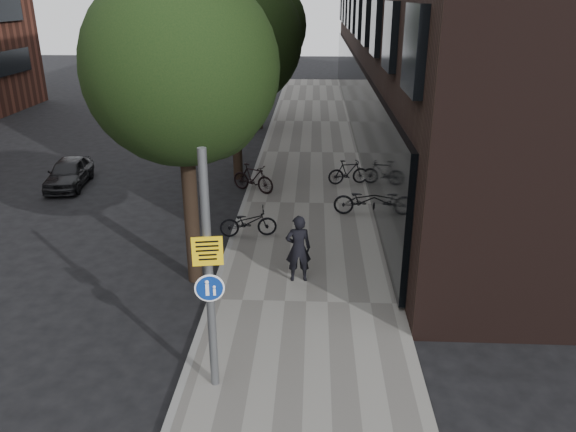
# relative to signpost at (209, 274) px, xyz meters

# --- Properties ---
(ground) EXTENTS (120.00, 120.00, 0.00)m
(ground) POSITION_rel_signpost_xyz_m (1.38, -0.30, -2.38)
(ground) COLOR black
(ground) RESTS_ON ground
(sidewalk) EXTENTS (4.50, 60.00, 0.12)m
(sidewalk) POSITION_rel_signpost_xyz_m (1.63, 9.70, -2.32)
(sidewalk) COLOR slate
(sidewalk) RESTS_ON ground
(curb_edge) EXTENTS (0.15, 60.00, 0.13)m
(curb_edge) POSITION_rel_signpost_xyz_m (-0.62, 9.70, -2.31)
(curb_edge) COLOR slate
(curb_edge) RESTS_ON ground
(street_tree_near) EXTENTS (4.40, 4.40, 7.50)m
(street_tree_near) POSITION_rel_signpost_xyz_m (-1.15, 4.35, 2.73)
(street_tree_near) COLOR black
(street_tree_near) RESTS_ON ground
(street_tree_mid) EXTENTS (5.00, 5.00, 7.80)m
(street_tree_mid) POSITION_rel_signpost_xyz_m (-1.15, 12.85, 2.74)
(street_tree_mid) COLOR black
(street_tree_mid) RESTS_ON ground
(street_tree_far) EXTENTS (5.00, 5.00, 7.80)m
(street_tree_far) POSITION_rel_signpost_xyz_m (-1.15, 21.85, 2.74)
(street_tree_far) COLOR black
(street_tree_far) RESTS_ON ground
(signpost) EXTENTS (0.51, 0.15, 4.47)m
(signpost) POSITION_rel_signpost_xyz_m (0.00, 0.00, 0.00)
(signpost) COLOR #595B5E
(signpost) RESTS_ON sidewalk
(pedestrian) EXTENTS (0.67, 0.48, 1.73)m
(pedestrian) POSITION_rel_signpost_xyz_m (1.41, 4.10, -1.39)
(pedestrian) COLOR black
(pedestrian) RESTS_ON sidewalk
(parked_bike_facade_near) EXTENTS (1.96, 0.82, 1.01)m
(parked_bike_facade_near) POSITION_rel_signpost_xyz_m (3.38, 8.66, -1.75)
(parked_bike_facade_near) COLOR black
(parked_bike_facade_near) RESTS_ON sidewalk
(parked_bike_facade_far) EXTENTS (1.61, 0.78, 0.93)m
(parked_bike_facade_far) POSITION_rel_signpost_xyz_m (3.07, 11.85, -1.79)
(parked_bike_facade_far) COLOR black
(parked_bike_facade_far) RESTS_ON sidewalk
(parked_bike_curb_near) EXTENTS (1.75, 0.83, 0.89)m
(parked_bike_curb_near) POSITION_rel_signpost_xyz_m (-0.14, 6.78, -1.81)
(parked_bike_curb_near) COLOR black
(parked_bike_curb_near) RESTS_ON sidewalk
(parked_bike_curb_far) EXTENTS (1.74, 1.23, 1.03)m
(parked_bike_curb_far) POSITION_rel_signpost_xyz_m (-0.42, 10.79, -1.74)
(parked_bike_curb_far) COLOR black
(parked_bike_curb_far) RESTS_ON sidewalk
(parked_car_near) EXTENTS (1.62, 3.27, 1.07)m
(parked_car_near) POSITION_rel_signpost_xyz_m (-7.48, 11.44, -1.84)
(parked_car_near) COLOR black
(parked_car_near) RESTS_ON ground
(parked_car_mid) EXTENTS (1.41, 3.30, 1.06)m
(parked_car_mid) POSITION_rel_signpost_xyz_m (-6.92, 23.04, -1.85)
(parked_car_mid) COLOR maroon
(parked_car_mid) RESTS_ON ground
(parked_car_far) EXTENTS (2.27, 4.44, 1.23)m
(parked_car_far) POSITION_rel_signpost_xyz_m (-7.29, 29.81, -1.76)
(parked_car_far) COLOR black
(parked_car_far) RESTS_ON ground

